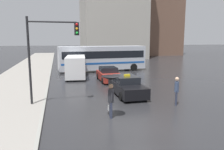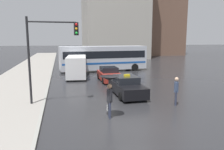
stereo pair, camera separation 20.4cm
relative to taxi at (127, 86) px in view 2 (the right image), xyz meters
name	(u,v)px [view 2 (the right image)]	position (x,y,z in m)	size (l,w,h in m)	color
ground_plane	(135,124)	(-1.28, -5.66, -0.66)	(300.00, 300.00, 0.00)	#262628
taxi	(127,86)	(0.00, 0.00, 0.00)	(1.91, 4.61, 1.58)	black
sedan_red	(109,75)	(-0.04, 5.80, -0.01)	(1.91, 4.23, 1.40)	#A52D23
ambulance_van	(77,66)	(-3.05, 8.74, 0.63)	(2.59, 5.67, 2.33)	silver
city_bus	(104,57)	(0.81, 12.94, 1.16)	(11.54, 3.42, 3.28)	#B2B7C1
pedestrian_with_umbrella	(110,85)	(-2.33, -4.49, 1.14)	(1.03, 1.03, 2.26)	#2D3347
pedestrian_man	(176,89)	(2.27, -3.22, 0.40)	(0.36, 0.40, 1.80)	#2D3347
traffic_light	(49,45)	(-5.41, -1.22, 3.14)	(3.12, 0.38, 5.49)	black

